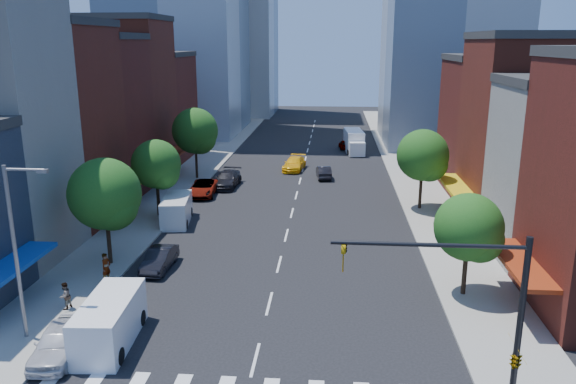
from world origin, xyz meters
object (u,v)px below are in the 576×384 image
parked_car_front (59,342)px  traffic_car_far (345,144)px  traffic_car_oncoming (324,172)px  cargo_van_near (109,323)px  box_truck (354,142)px  cargo_van_far (176,210)px  parked_car_second (159,259)px  pedestrian_near (106,268)px  parked_car_third (203,188)px  taxi (294,164)px  pedestrian_far (65,296)px  parked_car_rear (227,179)px

parked_car_front → traffic_car_far: parked_car_front is taller
traffic_car_oncoming → traffic_car_far: (2.66, 17.95, -0.04)m
cargo_van_near → traffic_car_oncoming: bearing=71.3°
box_truck → cargo_van_far: bearing=-121.2°
parked_car_second → pedestrian_near: bearing=-133.1°
parked_car_third → traffic_car_far: parked_car_third is taller
taxi → pedestrian_far: (-10.38, -37.16, 0.17)m
parked_car_third → box_truck: bearing=54.0°
parked_car_second → parked_car_rear: (0.43, 22.27, 0.10)m
traffic_car_oncoming → pedestrian_near: size_ratio=2.20×
traffic_car_oncoming → traffic_car_far: traffic_car_oncoming is taller
taxi → pedestrian_far: pedestrian_far is taller
parked_car_second → pedestrian_near: (-2.57, -2.61, 0.39)m
cargo_van_near → taxi: 41.01m
box_truck → cargo_van_near: bearing=-110.2°
parked_car_third → cargo_van_near: bearing=-89.2°
cargo_van_near → pedestrian_far: (-3.89, 3.33, -0.25)m
parked_car_second → cargo_van_far: size_ratio=0.79×
parked_car_second → pedestrian_near: pedestrian_near is taller
parked_car_third → cargo_van_far: size_ratio=0.98×
cargo_van_near → cargo_van_far: 19.71m
parked_car_second → traffic_car_far: (13.15, 44.97, -0.06)m
traffic_car_oncoming → parked_car_third: bearing=28.6°
parked_car_front → parked_car_rear: size_ratio=0.83×
parked_car_second → cargo_van_far: 10.02m
box_truck → traffic_car_far: bearing=112.0°
cargo_van_near → cargo_van_far: (-1.99, 19.61, -0.08)m
traffic_car_oncoming → parked_car_second: bearing=62.4°
parked_car_front → taxi: bearing=71.3°
traffic_car_oncoming → cargo_van_far: bearing=48.5°
parked_car_front → taxi: (8.50, 41.77, -0.02)m
traffic_car_oncoming → cargo_van_near: bearing=68.3°
parked_car_rear → cargo_van_near: bearing=-87.1°
cargo_van_far → traffic_car_oncoming: 20.94m
cargo_van_far → pedestrian_near: 12.54m
cargo_van_near → cargo_van_far: size_ratio=1.05×
traffic_car_far → box_truck: bearing=112.5°
parked_car_second → cargo_van_near: 9.74m
taxi → pedestrian_far: bearing=-98.3°
parked_car_second → box_truck: bearing=72.8°
parked_car_front → pedestrian_near: size_ratio=2.45×
parked_car_rear → box_truck: (13.94, 20.34, 0.60)m
taxi → traffic_car_oncoming: (3.57, -3.76, -0.08)m
traffic_car_oncoming → pedestrian_far: pedestrian_far is taller
taxi → traffic_car_oncoming: size_ratio=1.27×
parked_car_front → traffic_car_far: (14.73, 55.97, -0.14)m
cargo_van_far → traffic_car_oncoming: (12.05, 17.12, -0.41)m
cargo_van_near → box_truck: (13.93, 52.33, 0.23)m
parked_car_third → traffic_car_far: (14.47, 26.24, -0.09)m
parked_car_second → traffic_car_far: 46.85m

